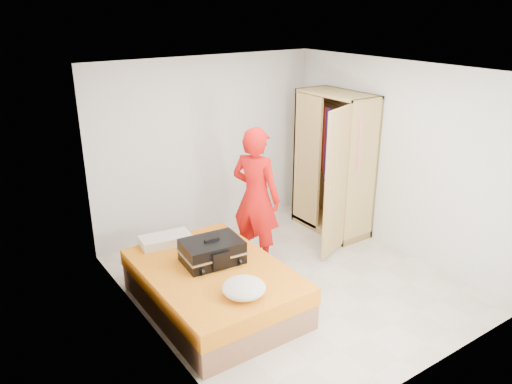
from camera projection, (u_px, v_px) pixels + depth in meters
room at (292, 184)px, 5.80m from camera, size 4.00×4.02×2.60m
bed at (214, 287)px, 5.66m from camera, size 1.42×2.02×0.50m
wardrobe at (334, 168)px, 7.32m from camera, size 1.14×1.39×2.10m
person at (256, 198)px, 6.39m from camera, size 0.69×0.80×1.86m
suitcase at (212, 251)px, 5.66m from camera, size 0.72×0.57×0.29m
round_cushion at (244, 288)px, 5.02m from camera, size 0.45×0.45×0.17m
pillow at (166, 240)px, 6.11m from camera, size 0.64×0.38×0.11m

